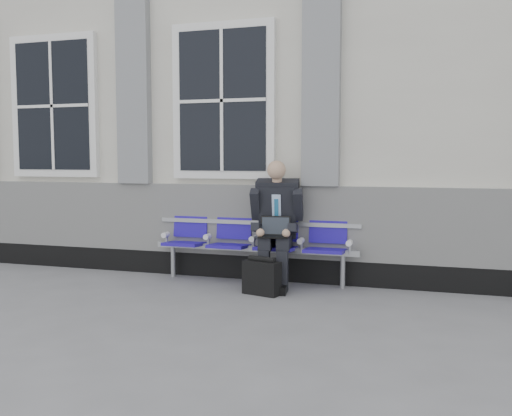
% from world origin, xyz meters
% --- Properties ---
extents(ground, '(70.00, 70.00, 0.00)m').
position_xyz_m(ground, '(0.00, 0.00, 0.00)').
color(ground, slate).
rests_on(ground, ground).
extents(station_building, '(14.40, 4.40, 4.49)m').
position_xyz_m(station_building, '(-0.02, 3.47, 2.22)').
color(station_building, beige).
rests_on(station_building, ground).
extents(bench, '(2.60, 0.47, 0.91)m').
position_xyz_m(bench, '(0.80, 1.32, 0.55)').
color(bench, '#9EA0A3').
rests_on(bench, ground).
extents(businessman, '(0.65, 0.88, 1.51)m').
position_xyz_m(businessman, '(1.12, 1.18, 0.80)').
color(businessman, black).
rests_on(businessman, ground).
extents(briefcase, '(0.46, 0.28, 0.43)m').
position_xyz_m(briefcase, '(1.08, 0.71, 0.20)').
color(briefcase, black).
rests_on(briefcase, ground).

